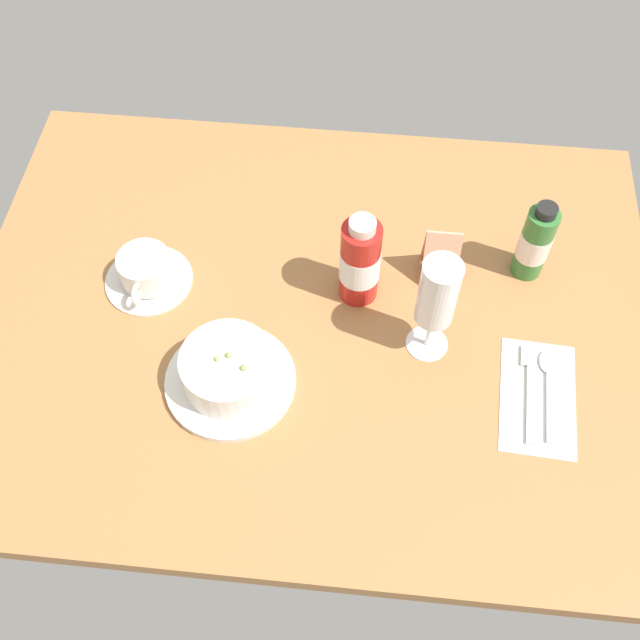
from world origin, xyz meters
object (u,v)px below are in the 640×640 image
object	(u,v)px
sauce_bottle_green	(535,242)
sauce_bottle_red	(360,262)
cutlery_setting	(538,394)
menu_card	(441,253)
coffee_cup	(146,271)
wine_glass	(437,296)
porridge_bowl	(229,371)

from	to	relation	value
sauce_bottle_green	sauce_bottle_red	world-z (taller)	sauce_bottle_red
cutlery_setting	menu_card	size ratio (longest dim) A/B	1.97
menu_card	coffee_cup	bearing A→B (deg)	-171.83
coffee_cup	wine_glass	distance (cm)	47.44
sauce_bottle_red	menu_card	bearing A→B (deg)	22.82
cutlery_setting	coffee_cup	size ratio (longest dim) A/B	1.39
cutlery_setting	sauce_bottle_green	size ratio (longest dim) A/B	1.29
porridge_bowl	wine_glass	bearing A→B (deg)	18.69
coffee_cup	sauce_bottle_red	xyz separation A→B (cm)	(34.31, 1.37, 5.26)
porridge_bowl	coffee_cup	size ratio (longest dim) A/B	1.38
wine_glass	cutlery_setting	bearing A→B (deg)	-23.33
porridge_bowl	wine_glass	world-z (taller)	wine_glass
cutlery_setting	menu_card	bearing A→B (deg)	125.53
menu_card	wine_glass	bearing A→B (deg)	-95.63
porridge_bowl	sauce_bottle_green	xyz separation A→B (cm)	(45.15, 26.09, 3.46)
sauce_bottle_red	porridge_bowl	bearing A→B (deg)	-133.49
cutlery_setting	sauce_bottle_red	world-z (taller)	sauce_bottle_red
coffee_cup	porridge_bowl	bearing A→B (deg)	-46.52
wine_glass	sauce_bottle_green	distance (cm)	23.47
wine_glass	sauce_bottle_red	world-z (taller)	wine_glass
porridge_bowl	wine_glass	distance (cm)	32.23
porridge_bowl	menu_card	distance (cm)	39.04
cutlery_setting	coffee_cup	bearing A→B (deg)	166.72
cutlery_setting	wine_glass	size ratio (longest dim) A/B	1.00
porridge_bowl	coffee_cup	bearing A→B (deg)	133.48
porridge_bowl	sauce_bottle_green	distance (cm)	52.26
sauce_bottle_red	cutlery_setting	bearing A→B (deg)	-29.77
sauce_bottle_red	coffee_cup	bearing A→B (deg)	-177.71
coffee_cup	sauce_bottle_green	world-z (taller)	sauce_bottle_green
cutlery_setting	menu_card	distance (cm)	26.86
sauce_bottle_green	sauce_bottle_red	size ratio (longest dim) A/B	0.88
porridge_bowl	sauce_bottle_green	world-z (taller)	sauce_bottle_green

